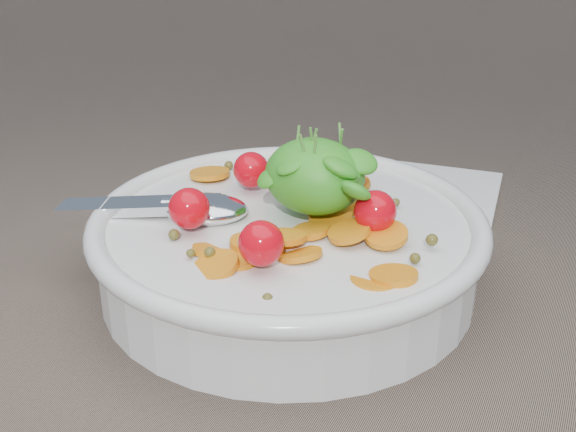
% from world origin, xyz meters
% --- Properties ---
extents(ground, '(6.00, 6.00, 0.00)m').
position_xyz_m(ground, '(0.00, 0.00, 0.00)').
color(ground, '#726051').
rests_on(ground, ground).
extents(bowl, '(0.34, 0.31, 0.13)m').
position_xyz_m(bowl, '(0.02, -0.01, 0.04)').
color(bowl, silver).
rests_on(bowl, ground).
extents(napkin, '(0.16, 0.15, 0.01)m').
position_xyz_m(napkin, '(0.07, 0.22, 0.00)').
color(napkin, white).
rests_on(napkin, ground).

